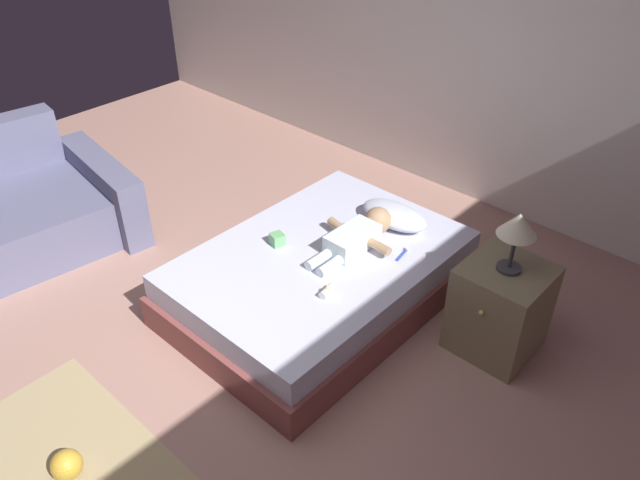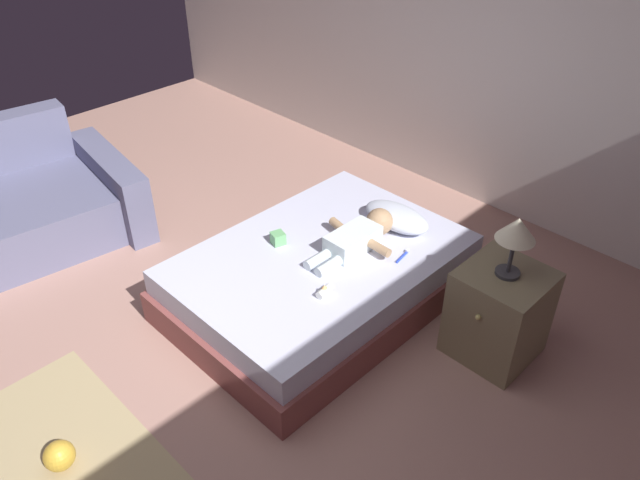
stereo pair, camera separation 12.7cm
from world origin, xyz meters
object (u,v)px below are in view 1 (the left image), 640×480
at_px(bed, 320,277).
at_px(toy_block, 277,239).
at_px(baby_bottle, 327,291).
at_px(lamp, 518,227).
at_px(pillow, 394,215).
at_px(nightstand, 500,308).
at_px(toy_ball, 67,465).
at_px(baby, 359,235).
at_px(toothbrush, 403,254).

relative_size(bed, toy_block, 18.91).
bearing_deg(baby_bottle, toy_block, 164.83).
bearing_deg(lamp, pillow, 168.86).
bearing_deg(nightstand, pillow, 168.86).
bearing_deg(pillow, bed, -102.98).
xyz_separation_m(bed, toy_ball, (-0.01, -1.79, -0.10)).
bearing_deg(toy_block, baby, 42.96).
distance_m(nightstand, toy_ball, 2.44).
distance_m(toothbrush, toy_block, 0.80).
height_order(lamp, baby_bottle, lamp).
xyz_separation_m(pillow, nightstand, (0.91, -0.18, -0.16)).
relative_size(bed, lamp, 5.08).
distance_m(toothbrush, lamp, 0.80).
height_order(toy_ball, baby_bottle, baby_bottle).
bearing_deg(toy_ball, toothbrush, 79.24).
bearing_deg(pillow, nightstand, -11.14).
distance_m(pillow, toy_block, 0.80).
relative_size(toothbrush, lamp, 0.41).
xyz_separation_m(toothbrush, baby_bottle, (-0.09, -0.60, 0.02)).
distance_m(pillow, lamp, 1.01).
xyz_separation_m(pillow, toy_ball, (-0.14, -2.37, -0.36)).
height_order(lamp, toy_ball, lamp).
relative_size(toothbrush, toy_ball, 0.97).
xyz_separation_m(toothbrush, nightstand, (0.65, 0.07, -0.10)).
bearing_deg(baby, baby_bottle, -69.73).
relative_size(bed, pillow, 3.81).
bearing_deg(nightstand, toothbrush, -173.89).
bearing_deg(pillow, lamp, -11.14).
bearing_deg(toothbrush, baby_bottle, -98.63).
xyz_separation_m(nightstand, lamp, (0.00, 0.00, 0.57)).
xyz_separation_m(baby, toy_ball, (-0.12, -2.03, -0.37)).
distance_m(lamp, baby_bottle, 1.10).
height_order(nightstand, baby_bottle, nightstand).
relative_size(lamp, toy_ball, 2.39).
height_order(bed, baby, baby).
distance_m(toothbrush, baby_bottle, 0.61).
height_order(toothbrush, toy_block, toy_block).
distance_m(baby, lamp, 1.03).
xyz_separation_m(bed, toothbrush, (0.39, 0.33, 0.20)).
distance_m(baby, nightstand, 0.96).
height_order(baby, toothbrush, baby).
bearing_deg(toy_block, bed, 23.42).
height_order(toothbrush, lamp, lamp).
relative_size(baby, toy_ball, 4.59).
distance_m(baby, baby_bottle, 0.54).
bearing_deg(baby_bottle, toy_ball, -101.60).
relative_size(pillow, baby_bottle, 4.41).
xyz_separation_m(toy_ball, baby_bottle, (0.31, 1.52, 0.33)).
height_order(pillow, toothbrush, pillow).
distance_m(toothbrush, nightstand, 0.67).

